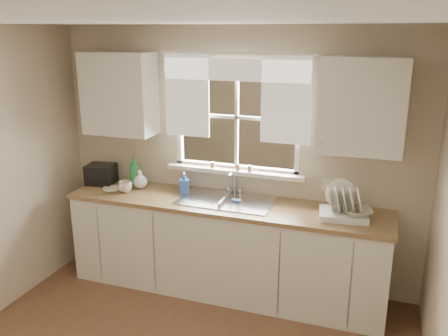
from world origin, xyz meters
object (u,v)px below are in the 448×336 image
(soap_bottle_a, at_px, (135,170))
(cup, at_px, (125,187))
(dish_rack, at_px, (344,208))
(black_appliance, at_px, (101,174))

(soap_bottle_a, height_order, cup, soap_bottle_a)
(soap_bottle_a, relative_size, cup, 2.21)
(dish_rack, height_order, soap_bottle_a, same)
(soap_bottle_a, height_order, black_appliance, soap_bottle_a)
(soap_bottle_a, bearing_deg, cup, -97.46)
(soap_bottle_a, bearing_deg, dish_rack, -19.54)
(cup, height_order, black_appliance, black_appliance)
(dish_rack, bearing_deg, cup, -178.76)
(cup, xyz_separation_m, black_appliance, (-0.38, 0.16, 0.05))
(dish_rack, relative_size, soap_bottle_a, 1.48)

